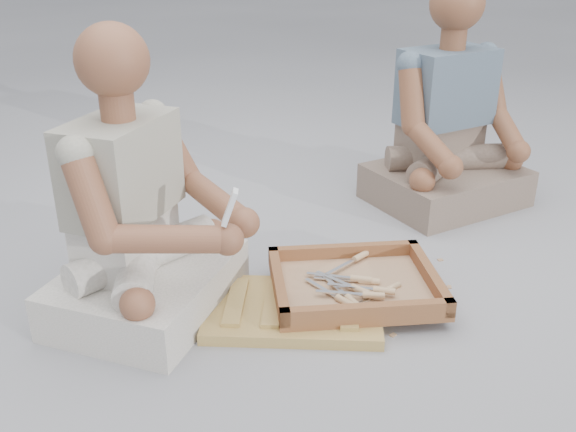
# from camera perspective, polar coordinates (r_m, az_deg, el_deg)

# --- Properties ---
(ground) EXTENTS (60.00, 60.00, 0.00)m
(ground) POSITION_cam_1_polar(r_m,az_deg,el_deg) (2.07, 1.88, -9.49)
(ground) COLOR #97989D
(ground) RESTS_ON ground
(carved_panel) EXTENTS (0.56, 0.38, 0.04)m
(carved_panel) POSITION_cam_1_polar(r_m,az_deg,el_deg) (2.10, 0.45, -8.35)
(carved_panel) COLOR #A37D3F
(carved_panel) RESTS_ON ground
(tool_tray) EXTENTS (0.61, 0.52, 0.07)m
(tool_tray) POSITION_cam_1_polar(r_m,az_deg,el_deg) (2.16, 5.94, -6.09)
(tool_tray) COLOR brown
(tool_tray) RESTS_ON carved_panel
(chisel_0) EXTENTS (0.16, 0.18, 0.02)m
(chisel_0) POSITION_cam_1_polar(r_m,az_deg,el_deg) (2.29, 6.12, -3.75)
(chisel_0) COLOR silver
(chisel_0) RESTS_ON tool_tray
(chisel_1) EXTENTS (0.22, 0.05, 0.02)m
(chisel_1) POSITION_cam_1_polar(r_m,az_deg,el_deg) (2.17, 5.94, -5.53)
(chisel_1) COLOR silver
(chisel_1) RESTS_ON tool_tray
(chisel_2) EXTENTS (0.22, 0.03, 0.02)m
(chisel_2) POSITION_cam_1_polar(r_m,az_deg,el_deg) (2.17, 6.64, -5.73)
(chisel_2) COLOR silver
(chisel_2) RESTS_ON tool_tray
(chisel_3) EXTENTS (0.22, 0.06, 0.02)m
(chisel_3) POSITION_cam_1_polar(r_m,az_deg,el_deg) (2.10, 7.95, -6.51)
(chisel_3) COLOR silver
(chisel_3) RESTS_ON tool_tray
(chisel_4) EXTENTS (0.16, 0.17, 0.02)m
(chisel_4) POSITION_cam_1_polar(r_m,az_deg,el_deg) (2.06, 4.64, -7.34)
(chisel_4) COLOR silver
(chisel_4) RESTS_ON tool_tray
(chisel_5) EXTENTS (0.22, 0.04, 0.02)m
(chisel_5) POSITION_cam_1_polar(r_m,az_deg,el_deg) (2.07, 7.02, -6.96)
(chisel_5) COLOR silver
(chisel_5) RESTS_ON tool_tray
(chisel_6) EXTENTS (0.18, 0.15, 0.02)m
(chisel_6) POSITION_cam_1_polar(r_m,az_deg,el_deg) (2.11, 6.01, -6.40)
(chisel_6) COLOR silver
(chisel_6) RESTS_ON tool_tray
(chisel_7) EXTENTS (0.13, 0.20, 0.02)m
(chisel_7) POSITION_cam_1_polar(r_m,az_deg,el_deg) (2.06, 5.48, -7.32)
(chisel_7) COLOR silver
(chisel_7) RESTS_ON tool_tray
(chisel_8) EXTENTS (0.18, 0.16, 0.02)m
(chisel_8) POSITION_cam_1_polar(r_m,az_deg,el_deg) (2.14, 8.81, -6.54)
(chisel_8) COLOR silver
(chisel_8) RESTS_ON tool_tray
(wood_chip_0) EXTENTS (0.02, 0.02, 0.00)m
(wood_chip_0) POSITION_cam_1_polar(r_m,az_deg,el_deg) (2.34, 8.28, -5.35)
(wood_chip_0) COLOR tan
(wood_chip_0) RESTS_ON ground
(wood_chip_1) EXTENTS (0.02, 0.02, 0.00)m
(wood_chip_1) POSITION_cam_1_polar(r_m,az_deg,el_deg) (2.46, 3.80, -3.53)
(wood_chip_1) COLOR tan
(wood_chip_1) RESTS_ON ground
(wood_chip_2) EXTENTS (0.02, 0.02, 0.00)m
(wood_chip_2) POSITION_cam_1_polar(r_m,az_deg,el_deg) (2.36, 6.05, -4.93)
(wood_chip_2) COLOR tan
(wood_chip_2) RESTS_ON ground
(wood_chip_3) EXTENTS (0.02, 0.02, 0.00)m
(wood_chip_3) POSITION_cam_1_polar(r_m,az_deg,el_deg) (2.12, 12.73, -9.09)
(wood_chip_3) COLOR tan
(wood_chip_3) RESTS_ON ground
(wood_chip_4) EXTENTS (0.02, 0.02, 0.00)m
(wood_chip_4) POSITION_cam_1_polar(r_m,az_deg,el_deg) (2.03, 9.32, -10.40)
(wood_chip_4) COLOR tan
(wood_chip_4) RESTS_ON ground
(wood_chip_5) EXTENTS (0.02, 0.02, 0.00)m
(wood_chip_5) POSITION_cam_1_polar(r_m,az_deg,el_deg) (2.32, 14.13, -6.13)
(wood_chip_5) COLOR tan
(wood_chip_5) RESTS_ON ground
(wood_chip_6) EXTENTS (0.02, 0.02, 0.00)m
(wood_chip_6) POSITION_cam_1_polar(r_m,az_deg,el_deg) (2.49, 13.38, -3.82)
(wood_chip_6) COLOR tan
(wood_chip_6) RESTS_ON ground
(wood_chip_7) EXTENTS (0.02, 0.02, 0.00)m
(wood_chip_7) POSITION_cam_1_polar(r_m,az_deg,el_deg) (2.46, 3.81, -3.52)
(wood_chip_7) COLOR tan
(wood_chip_7) RESTS_ON ground
(wood_chip_8) EXTENTS (0.02, 0.02, 0.00)m
(wood_chip_8) POSITION_cam_1_polar(r_m,az_deg,el_deg) (2.24, 8.94, -6.85)
(wood_chip_8) COLOR tan
(wood_chip_8) RESTS_ON ground
(wood_chip_9) EXTENTS (0.02, 0.02, 0.00)m
(wood_chip_9) POSITION_cam_1_polar(r_m,az_deg,el_deg) (2.16, 8.80, -8.12)
(wood_chip_9) COLOR tan
(wood_chip_9) RESTS_ON ground
(wood_chip_10) EXTENTS (0.02, 0.02, 0.00)m
(wood_chip_10) POSITION_cam_1_polar(r_m,az_deg,el_deg) (2.50, 6.40, -3.12)
(wood_chip_10) COLOR tan
(wood_chip_10) RESTS_ON ground
(wood_chip_11) EXTENTS (0.02, 0.02, 0.00)m
(wood_chip_11) POSITION_cam_1_polar(r_m,az_deg,el_deg) (2.42, 1.53, -3.98)
(wood_chip_11) COLOR tan
(wood_chip_11) RESTS_ON ground
(wood_chip_12) EXTENTS (0.02, 0.02, 0.00)m
(wood_chip_12) POSITION_cam_1_polar(r_m,az_deg,el_deg) (1.99, 1.30, -11.00)
(wood_chip_12) COLOR tan
(wood_chip_12) RESTS_ON ground
(craftsman) EXTENTS (0.68, 0.69, 0.91)m
(craftsman) POSITION_cam_1_polar(r_m,az_deg,el_deg) (2.05, -13.02, -0.52)
(craftsman) COLOR silver
(craftsman) RESTS_ON ground
(companion) EXTENTS (0.80, 0.76, 0.98)m
(companion) POSITION_cam_1_polar(r_m,az_deg,el_deg) (2.93, 14.07, 7.25)
(companion) COLOR #7C6759
(companion) RESTS_ON ground
(mobile_phone) EXTENTS (0.05, 0.05, 0.10)m
(mobile_phone) POSITION_cam_1_polar(r_m,az_deg,el_deg) (1.80, -5.19, 0.78)
(mobile_phone) COLOR white
(mobile_phone) RESTS_ON craftsman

